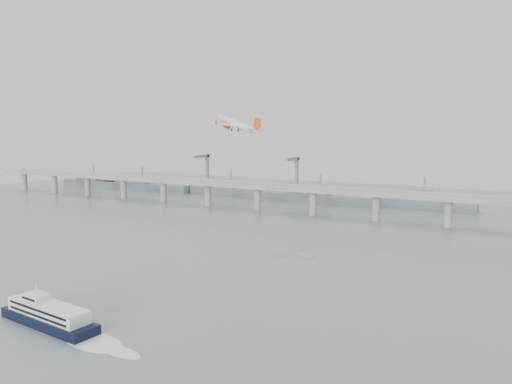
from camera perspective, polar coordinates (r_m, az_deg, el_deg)
The scene contains 5 objects.
ground at distance 210.42m, azimuth -7.49°, elevation -11.41°, with size 900.00×900.00×0.00m, color slate.
bridge at distance 382.48m, azimuth 10.52°, elevation -0.38°, with size 800.00×22.00×23.90m.
distant_fleet at distance 509.65m, azimuth -3.70°, elevation 0.27°, with size 453.00×60.90×40.00m.
ferry at distance 189.68m, azimuth -22.61°, elevation -12.86°, with size 70.23×16.51×13.24m.
airliner at distance 312.91m, azimuth -2.25°, elevation 7.78°, with size 40.60×37.54×14.94m.
Camera 1 is at (120.11, -159.44, 66.55)m, focal length 35.00 mm.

